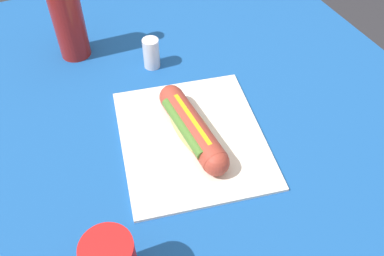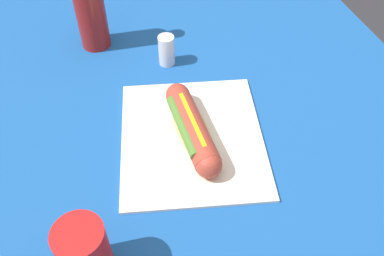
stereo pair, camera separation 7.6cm
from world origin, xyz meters
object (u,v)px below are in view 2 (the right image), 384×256
object	(u,v)px
drinking_cup	(85,253)
salt_shaker	(167,50)
hot_dog	(192,128)
soda_bottle	(88,1)

from	to	relation	value
drinking_cup	salt_shaker	size ratio (longest dim) A/B	1.61
hot_dog	soda_bottle	distance (m)	0.38
salt_shaker	drinking_cup	bearing A→B (deg)	153.37
soda_bottle	salt_shaker	xyz separation A→B (m)	(-0.11, -0.14, -0.08)
hot_dog	drinking_cup	size ratio (longest dim) A/B	2.06
soda_bottle	salt_shaker	world-z (taller)	soda_bottle
hot_dog	salt_shaker	xyz separation A→B (m)	(0.24, -0.01, 0.00)
soda_bottle	drinking_cup	bearing A→B (deg)	172.07
drinking_cup	salt_shaker	distance (m)	0.50
drinking_cup	salt_shaker	xyz separation A→B (m)	(0.44, -0.22, -0.02)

